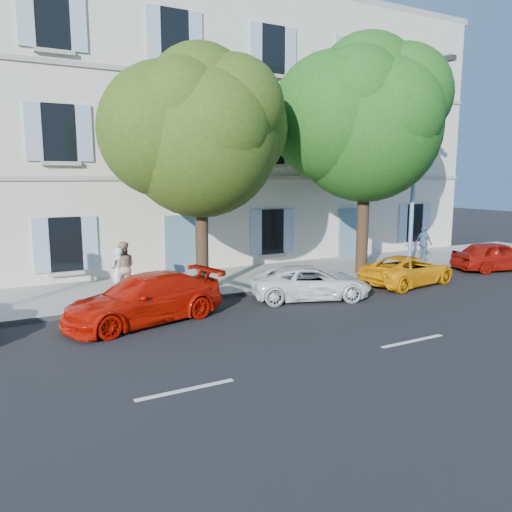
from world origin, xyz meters
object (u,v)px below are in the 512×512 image
car_white_coupe (311,283)px  car_yellow_supercar (408,270)px  tree_left (201,140)px  car_red_coupe (144,299)px  pedestrian_b (123,267)px  pedestrian_c (424,243)px  street_lamp (418,154)px  tree_right (366,128)px  car_red_hatchback (496,256)px  pedestrian_a (118,271)px

car_white_coupe → car_yellow_supercar: size_ratio=1.00×
car_white_coupe → tree_left: bearing=74.0°
car_red_coupe → car_yellow_supercar: size_ratio=1.15×
pedestrian_b → pedestrian_c: 13.95m
street_lamp → tree_left: bearing=177.1°
car_red_coupe → tree_right: bearing=89.3°
car_red_coupe → pedestrian_b: 3.25m
pedestrian_b → car_red_hatchback: bearing=-177.4°
pedestrian_a → pedestrian_c: size_ratio=0.96×
car_yellow_supercar → car_red_coupe: bearing=82.0°
pedestrian_b → tree_left: bearing=168.6°
tree_right → pedestrian_c: bearing=10.8°
car_red_hatchback → street_lamp: bearing=83.0°
tree_left → street_lamp: (9.35, -0.47, -0.28)m
car_white_coupe → street_lamp: 7.90m
car_red_hatchback → car_red_coupe: bearing=104.5°
tree_right → street_lamp: 2.57m
street_lamp → car_white_coupe: bearing=-165.5°
car_red_coupe → pedestrian_c: 14.48m
car_yellow_supercar → street_lamp: size_ratio=0.47×
car_red_coupe → tree_right: size_ratio=0.51×
car_yellow_supercar → tree_left: (-7.49, 2.05, 4.68)m
tree_left → pedestrian_a: size_ratio=5.00×
pedestrian_b → pedestrian_c: bearing=-167.4°
car_red_hatchback → street_lamp: street_lamp is taller
pedestrian_a → pedestrian_b: 0.28m
car_yellow_supercar → pedestrian_c: 5.02m
car_red_hatchback → pedestrian_c: size_ratio=2.30×
tree_right → pedestrian_b: tree_right is taller
car_red_coupe → pedestrian_a: bearing=166.5°
street_lamp → car_red_coupe: bearing=-172.3°
car_yellow_supercar → pedestrian_b: pedestrian_b is taller
pedestrian_a → pedestrian_b: pedestrian_b is taller
pedestrian_b → car_white_coupe: bearing=162.6°
pedestrian_b → street_lamp: bearing=-174.4°
car_white_coupe → tree_right: size_ratio=0.44×
car_red_hatchback → street_lamp: (-3.58, 1.33, 4.31)m
car_yellow_supercar → tree_left: bearing=66.5°
car_yellow_supercar → car_red_hatchback: (5.43, 0.24, 0.09)m
tree_right → car_red_hatchback: bearing=-17.8°
car_red_hatchback → pedestrian_c: 3.11m
car_red_coupe → street_lamp: (12.00, 1.62, 4.29)m
car_red_hatchback → tree_left: 13.83m
car_red_coupe → pedestrian_b: (0.21, 3.22, 0.36)m
car_white_coupe → pedestrian_b: (-5.44, 3.24, 0.47)m
car_red_coupe → pedestrian_a: 3.07m
car_white_coupe → car_yellow_supercar: bearing=-70.0°
tree_left → car_red_coupe: bearing=-141.7°
pedestrian_a → pedestrian_c: pedestrian_c is taller
car_white_coupe → car_red_coupe: bearing=109.0°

